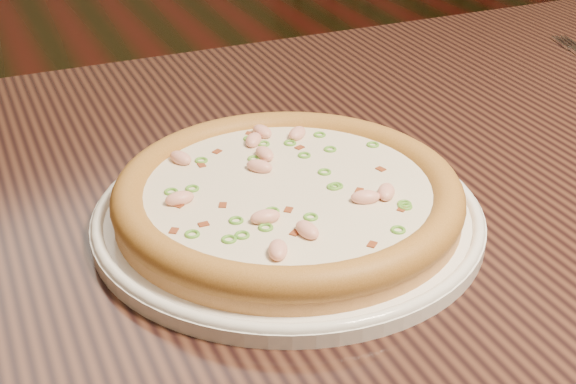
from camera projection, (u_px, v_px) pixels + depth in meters
name	position (u px, v px, depth m)	size (l,w,h in m)	color
ground	(368.00, 383.00, 1.59)	(9.00, 9.00, 0.00)	black
hero_table	(377.00, 258.00, 0.81)	(1.20, 0.80, 0.75)	black
plate	(288.00, 214.00, 0.68)	(0.33, 0.33, 0.02)	white
pizza	(288.00, 195.00, 0.67)	(0.29, 0.29, 0.03)	tan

